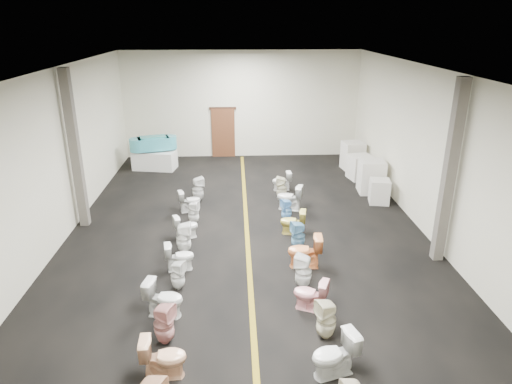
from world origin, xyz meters
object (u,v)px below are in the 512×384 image
toilet_left_9 (194,213)px  toilet_right_1 (334,355)px  toilet_left_11 (198,189)px  appliance_crate_c (360,167)px  toilet_right_3 (310,294)px  toilet_right_6 (298,236)px  bathtub (153,143)px  toilet_left_6 (180,257)px  toilet_right_8 (287,210)px  toilet_right_10 (282,188)px  toilet_left_4 (164,298)px  appliance_crate_a (379,191)px  toilet_right_7 (293,222)px  appliance_crate_d (353,156)px  toilet_left_7 (184,238)px  toilet_right_2 (326,319)px  toilet_left_8 (186,227)px  toilet_right_9 (289,197)px  appliance_crate_b (371,177)px  toilet_right_5 (305,251)px  toilet_left_10 (189,201)px  toilet_right_4 (303,271)px  toilet_left_2 (164,357)px  display_table (155,160)px  toilet_left_3 (164,324)px  toilet_left_5 (178,275)px  toilet_right_11 (282,181)px

toilet_left_9 → toilet_right_1: 6.89m
toilet_left_11 → appliance_crate_c: bearing=-91.8°
toilet_right_3 → toilet_right_6: (0.10, 2.64, 0.04)m
bathtub → toilet_left_6: bathtub is taller
toilet_right_8 → toilet_right_10: (0.03, 1.84, 0.03)m
appliance_crate_c → toilet_left_4: bearing=-126.8°
appliance_crate_a → toilet_right_10: 3.21m
bathtub → toilet_right_8: size_ratio=2.59×
toilet_right_3 → toilet_right_7: toilet_right_3 is taller
appliance_crate_d → bathtub: bearing=177.1°
toilet_left_7 → toilet_right_2: 4.65m
toilet_left_8 → toilet_right_9: toilet_right_9 is taller
appliance_crate_d → toilet_left_8: (-6.08, -5.91, -0.22)m
appliance_crate_c → toilet_right_9: bearing=-136.4°
toilet_right_1 → appliance_crate_b: bearing=143.3°
toilet_right_8 → toilet_right_3: bearing=-18.3°
toilet_right_3 → toilet_right_10: 6.32m
toilet_left_9 → toilet_left_11: bearing=14.3°
toilet_right_2 → toilet_right_8: bearing=162.8°
toilet_left_8 → toilet_right_5: (3.03, -1.72, 0.08)m
toilet_left_10 → toilet_right_9: size_ratio=0.85×
appliance_crate_b → toilet_right_7: appliance_crate_b is taller
toilet_right_4 → toilet_right_7: size_ratio=1.13×
toilet_left_11 → toilet_left_2: bearing=159.8°
display_table → toilet_left_9: 5.74m
appliance_crate_c → toilet_right_9: size_ratio=1.11×
toilet_left_11 → toilet_right_5: (2.90, -4.46, 0.00)m
toilet_right_2 → toilet_right_1: bearing=-21.6°
toilet_left_2 → toilet_right_8: 6.83m
appliance_crate_d → toilet_right_7: bearing=-118.2°
appliance_crate_c → toilet_right_6: bearing=-119.1°
toilet_left_3 → appliance_crate_d: bearing=-8.0°
appliance_crate_a → display_table: bearing=153.2°
toilet_right_9 → toilet_left_11: bearing=-87.6°
toilet_left_5 → toilet_right_11: 6.86m
toilet_left_5 → toilet_right_11: size_ratio=1.03×
toilet_left_10 → toilet_right_4: 5.38m
bathtub → toilet_right_6: (4.84, -7.14, -0.67)m
toilet_left_9 → toilet_right_1: bearing=-141.2°
toilet_right_3 → toilet_right_9: 5.34m
toilet_right_10 → toilet_right_11: bearing=-174.3°
toilet_right_5 → toilet_right_6: (-0.04, 0.88, -0.02)m
toilet_left_4 → toilet_right_7: (3.06, 3.64, -0.03)m
toilet_right_7 → toilet_right_9: size_ratio=0.89×
toilet_right_3 → toilet_right_8: 4.48m
toilet_right_1 → toilet_left_5: bearing=-150.6°
toilet_left_3 → toilet_right_5: size_ratio=1.00×
toilet_left_7 → toilet_left_11: (0.11, 3.59, -0.00)m
toilet_right_4 → toilet_left_5: bearing=-68.7°
toilet_right_5 → toilet_right_7: 1.83m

